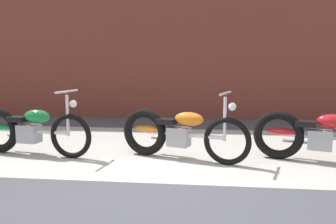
{
  "coord_description": "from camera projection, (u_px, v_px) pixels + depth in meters",
  "views": [
    {
      "loc": [
        0.52,
        -3.77,
        1.38
      ],
      "look_at": [
        0.01,
        0.79,
        0.75
      ],
      "focal_mm": 35.8,
      "sensor_mm": 36.0,
      "label": 1
    }
  ],
  "objects": [
    {
      "name": "motorcycle_red",
      "position": [
        314.0,
        135.0,
        4.78
      ],
      "size": [
        1.94,
        0.85,
        1.03
      ],
      "rotation": [
        0.0,
        0.0,
        -0.32
      ],
      "color": "black",
      "rests_on": "ground"
    },
    {
      "name": "brick_building_wall",
      "position": [
        186.0,
        4.0,
        8.67
      ],
      "size": [
        36.0,
        0.5,
        5.98
      ],
      "primitive_type": "cube",
      "color": "brown",
      "rests_on": "ground"
    },
    {
      "name": "ground_plane",
      "position": [
        159.0,
        184.0,
        3.95
      ],
      "size": [
        80.0,
        80.0,
        0.0
      ],
      "primitive_type": "plane",
      "color": "#47474C"
    },
    {
      "name": "motorcycle_green",
      "position": [
        25.0,
        130.0,
        5.22
      ],
      "size": [
        2.0,
        0.65,
        1.03
      ],
      "rotation": [
        0.0,
        0.0,
        -0.16
      ],
      "color": "black",
      "rests_on": "ground"
    },
    {
      "name": "sidewalk_slab",
      "position": [
        173.0,
        148.0,
        5.68
      ],
      "size": [
        36.0,
        3.5,
        0.01
      ],
      "primitive_type": "cube",
      "color": "#B2ADA3",
      "rests_on": "ground"
    },
    {
      "name": "motorcycle_orange",
      "position": [
        174.0,
        133.0,
        4.99
      ],
      "size": [
        1.94,
        0.83,
        1.03
      ],
      "rotation": [
        0.0,
        0.0,
        -0.31
      ],
      "color": "black",
      "rests_on": "ground"
    }
  ]
}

